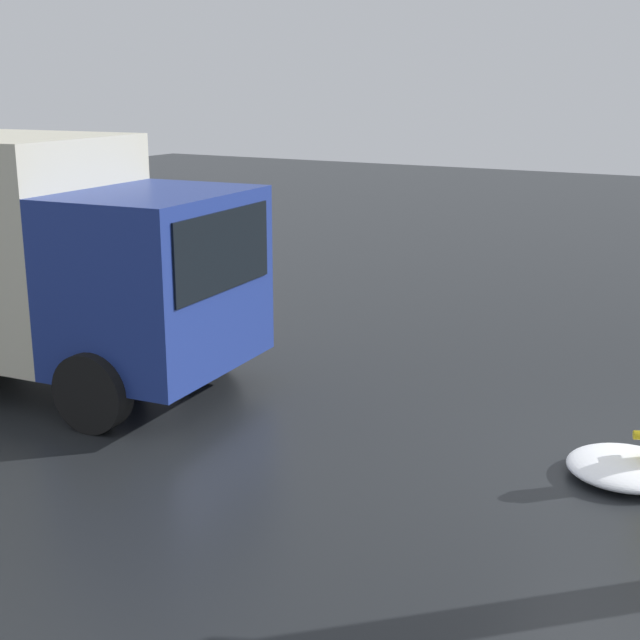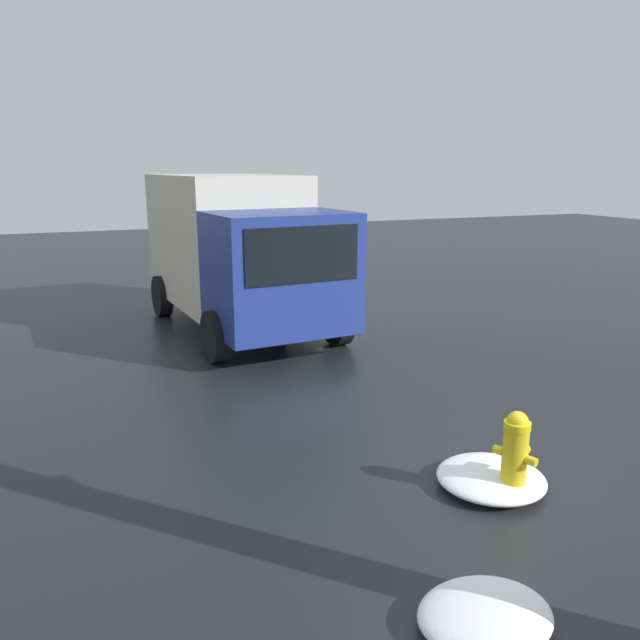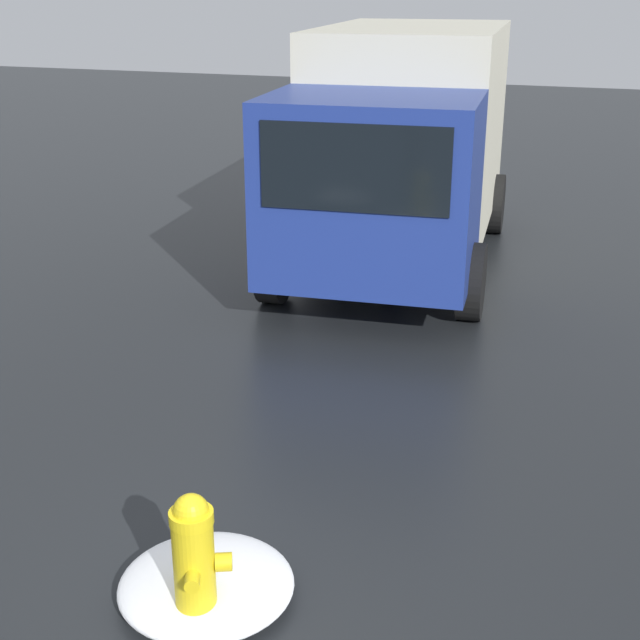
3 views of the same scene
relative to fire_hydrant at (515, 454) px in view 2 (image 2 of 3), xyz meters
name	(u,v)px [view 2 (image 2 of 3)]	position (x,y,z in m)	size (l,w,h in m)	color
ground_plane	(511,498)	(0.00, 0.00, -0.48)	(60.00, 60.00, 0.00)	black
fire_hydrant	(515,454)	(0.00, 0.00, 0.00)	(0.45, 0.36, 0.93)	yellow
delivery_truck	(238,248)	(7.74, 0.72, 1.18)	(6.03, 3.03, 3.09)	navy
pedestrian	(278,292)	(6.18, 0.39, 0.53)	(0.40, 0.40, 1.84)	#23232D
snow_pile_by_hydrant	(491,478)	(0.26, 0.07, -0.37)	(1.11, 1.12, 0.21)	white
snow_pile_curbside	(485,616)	(-1.42, 1.39, -0.37)	(0.83, 1.02, 0.23)	white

